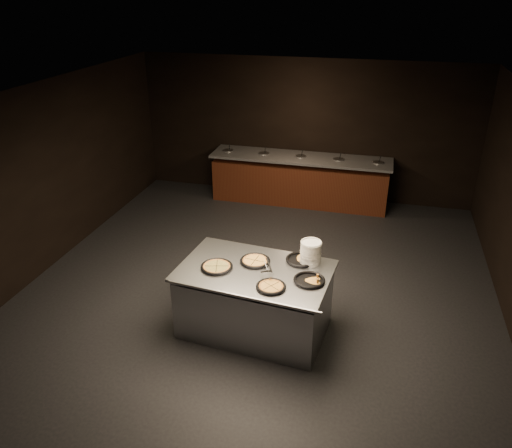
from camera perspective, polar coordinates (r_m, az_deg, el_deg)
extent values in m
cube|color=black|center=(7.62, 0.16, -7.84)|extent=(7.00, 8.00, 0.01)
cube|color=black|center=(6.47, 0.19, 14.09)|extent=(7.00, 8.00, 0.01)
cube|color=black|center=(10.63, 5.62, 10.67)|extent=(7.00, 0.01, 2.90)
cube|color=black|center=(3.84, -15.99, -21.91)|extent=(7.00, 0.01, 2.90)
cube|color=black|center=(8.43, -23.66, 4.44)|extent=(0.01, 8.00, 2.90)
cube|color=#502613|center=(10.55, 5.00, 4.72)|extent=(3.60, 0.75, 0.85)
cube|color=slate|center=(10.36, 5.11, 7.54)|extent=(3.70, 0.83, 0.05)
cube|color=#3A150D|center=(10.69, 4.92, 2.78)|extent=(3.60, 0.69, 0.08)
cylinder|color=silver|center=(10.70, -3.17, 8.24)|extent=(0.22, 0.22, 0.08)
cylinder|color=#51762F|center=(10.70, -3.17, 8.37)|extent=(0.19, 0.19, 0.02)
cylinder|color=black|center=(10.64, -3.06, 8.76)|extent=(0.04, 0.10, 0.19)
cylinder|color=silver|center=(10.50, 0.91, 7.93)|extent=(0.22, 0.22, 0.08)
cylinder|color=#51762F|center=(10.50, 0.91, 8.06)|extent=(0.19, 0.19, 0.02)
cylinder|color=black|center=(10.44, 1.05, 8.46)|extent=(0.04, 0.10, 0.19)
cylinder|color=silver|center=(10.36, 5.12, 7.56)|extent=(0.22, 0.22, 0.08)
cylinder|color=#51762F|center=(10.35, 5.12, 7.70)|extent=(0.19, 0.19, 0.02)
cylinder|color=black|center=(10.30, 5.29, 8.10)|extent=(0.04, 0.10, 0.19)
cylinder|color=silver|center=(10.27, 9.41, 7.15)|extent=(0.22, 0.22, 0.08)
cylinder|color=#51762F|center=(10.26, 9.42, 7.28)|extent=(0.19, 0.19, 0.02)
cylinder|color=black|center=(10.21, 9.61, 7.68)|extent=(0.04, 0.10, 0.19)
cylinder|color=silver|center=(10.24, 13.74, 6.69)|extent=(0.22, 0.22, 0.08)
cylinder|color=#51762F|center=(10.23, 13.76, 6.82)|extent=(0.19, 0.19, 0.02)
cylinder|color=black|center=(10.19, 13.97, 7.22)|extent=(0.04, 0.10, 0.19)
cube|color=silver|center=(6.68, -0.14, -8.95)|extent=(1.95, 1.30, 0.83)
cube|color=silver|center=(6.41, -0.14, -5.37)|extent=(2.04, 1.39, 0.04)
cylinder|color=silver|center=(5.92, -1.64, -8.32)|extent=(1.92, 0.23, 0.04)
cylinder|color=white|center=(6.51, 6.27, -3.25)|extent=(0.27, 0.27, 0.31)
cylinder|color=black|center=(6.45, -4.51, -4.99)|extent=(0.39, 0.39, 0.01)
torus|color=black|center=(6.44, -4.52, -4.86)|extent=(0.41, 0.41, 0.04)
torus|color=#AE682C|center=(6.44, -4.52, -4.85)|extent=(0.35, 0.35, 0.03)
cylinder|color=tan|center=(6.44, -4.52, -4.86)|extent=(0.31, 0.31, 0.02)
cube|color=black|center=(6.43, -4.52, -4.79)|extent=(0.09, 0.30, 0.00)
cube|color=black|center=(6.43, -4.52, -4.79)|extent=(0.30, 0.09, 0.00)
cylinder|color=black|center=(6.55, -0.10, -4.33)|extent=(0.37, 0.37, 0.01)
torus|color=black|center=(6.55, -0.10, -4.21)|extent=(0.40, 0.40, 0.04)
torus|color=#AE682C|center=(6.54, -0.10, -4.20)|extent=(0.34, 0.34, 0.03)
cylinder|color=#DFBC51|center=(6.55, -0.10, -4.21)|extent=(0.29, 0.29, 0.02)
cube|color=black|center=(6.54, -0.10, -4.14)|extent=(0.05, 0.29, 0.00)
cube|color=black|center=(6.54, -0.10, -4.14)|extent=(0.29, 0.05, 0.00)
cylinder|color=black|center=(6.61, 5.18, -4.17)|extent=(0.38, 0.38, 0.01)
torus|color=black|center=(6.60, 5.18, -4.05)|extent=(0.41, 0.41, 0.04)
cylinder|color=black|center=(6.04, 1.73, -7.27)|extent=(0.34, 0.34, 0.01)
torus|color=black|center=(6.03, 1.73, -7.14)|extent=(0.36, 0.36, 0.04)
torus|color=#AE682C|center=(6.03, 1.73, -7.13)|extent=(0.30, 0.30, 0.03)
cylinder|color=#DFBC51|center=(6.03, 1.73, -7.14)|extent=(0.26, 0.26, 0.02)
cube|color=black|center=(6.02, 1.73, -7.07)|extent=(0.15, 0.22, 0.00)
cube|color=black|center=(6.02, 1.73, -7.07)|extent=(0.22, 0.15, 0.00)
cylinder|color=black|center=(6.19, 6.10, -6.49)|extent=(0.37, 0.37, 0.01)
torus|color=black|center=(6.18, 6.11, -6.36)|extent=(0.39, 0.39, 0.04)
cube|color=silver|center=(6.46, 0.80, -4.68)|extent=(0.14, 0.14, 0.00)
cylinder|color=black|center=(6.30, 1.52, -4.72)|extent=(0.13, 0.17, 0.14)
cylinder|color=silver|center=(6.38, 1.15, -4.78)|extent=(0.07, 0.08, 0.08)
cube|color=silver|center=(6.10, 2.10, -6.73)|extent=(0.15, 0.14, 0.00)
cylinder|color=black|center=(6.16, 1.10, -5.47)|extent=(0.16, 0.15, 0.14)
cylinder|color=silver|center=(6.13, 1.60, -6.18)|extent=(0.09, 0.08, 0.09)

